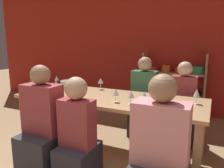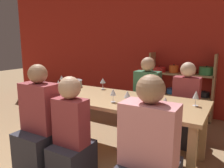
# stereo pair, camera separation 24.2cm
# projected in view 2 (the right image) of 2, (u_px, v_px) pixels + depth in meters

# --- Properties ---
(wall_back_red) EXTENTS (8.80, 0.06, 2.70)m
(wall_back_red) POSITION_uv_depth(u_px,v_px,m) (165.00, 46.00, 4.41)
(wall_back_red) COLOR red
(wall_back_red) RESTS_ON ground_plane
(shelf_unit) EXTENTS (1.20, 0.30, 1.23)m
(shelf_unit) POSITION_uv_depth(u_px,v_px,m) (179.00, 89.00, 4.21)
(shelf_unit) COLOR tan
(shelf_unit) RESTS_ON ground_plane
(dining_table) EXTENTS (2.41, 0.89, 0.74)m
(dining_table) POSITION_uv_depth(u_px,v_px,m) (108.00, 103.00, 2.84)
(dining_table) COLOR tan
(dining_table) RESTS_ON ground_plane
(mixing_bowl) EXTENTS (0.29, 0.29, 0.11)m
(mixing_bowl) POSITION_uv_depth(u_px,v_px,m) (73.00, 83.00, 3.45)
(mixing_bowl) COLOR #B7BABC
(mixing_bowl) RESTS_ON dining_table
(wine_bottle_green) EXTENTS (0.08, 0.08, 0.35)m
(wine_bottle_green) POSITION_uv_depth(u_px,v_px,m) (37.00, 80.00, 3.24)
(wine_bottle_green) COLOR brown
(wine_bottle_green) RESTS_ON dining_table
(wine_glass_empty_a) EXTENTS (0.07, 0.07, 0.16)m
(wine_glass_empty_a) POSITION_uv_depth(u_px,v_px,m) (113.00, 92.00, 2.55)
(wine_glass_empty_a) COLOR white
(wine_glass_empty_a) RESTS_ON dining_table
(wine_glass_red_a) EXTENTS (0.07, 0.07, 0.15)m
(wine_glass_red_a) POSITION_uv_depth(u_px,v_px,m) (58.00, 83.00, 3.18)
(wine_glass_red_a) COLOR white
(wine_glass_red_a) RESTS_ON dining_table
(wine_glass_white_a) EXTENTS (0.07, 0.07, 0.17)m
(wine_glass_white_a) POSITION_uv_depth(u_px,v_px,m) (58.00, 88.00, 2.77)
(wine_glass_white_a) COLOR white
(wine_glass_white_a) RESTS_ON dining_table
(wine_glass_white_b) EXTENTS (0.07, 0.07, 0.15)m
(wine_glass_white_b) POSITION_uv_depth(u_px,v_px,m) (44.00, 84.00, 3.12)
(wine_glass_white_b) COLOR white
(wine_glass_white_b) RESTS_ON dining_table
(wine_glass_red_b) EXTENTS (0.08, 0.08, 0.17)m
(wine_glass_red_b) POSITION_uv_depth(u_px,v_px,m) (103.00, 81.00, 3.26)
(wine_glass_red_b) COLOR white
(wine_glass_red_b) RESTS_ON dining_table
(wine_glass_white_c) EXTENTS (0.07, 0.07, 0.17)m
(wine_glass_white_c) POSITION_uv_depth(u_px,v_px,m) (196.00, 95.00, 2.40)
(wine_glass_white_c) COLOR white
(wine_glass_white_c) RESTS_ON dining_table
(wine_glass_red_c) EXTENTS (0.07, 0.07, 0.14)m
(wine_glass_red_c) POSITION_uv_depth(u_px,v_px,m) (70.00, 85.00, 3.05)
(wine_glass_red_c) COLOR white
(wine_glass_red_c) RESTS_ON dining_table
(wine_glass_white_d) EXTENTS (0.08, 0.08, 0.16)m
(wine_glass_white_d) POSITION_uv_depth(u_px,v_px,m) (127.00, 95.00, 2.43)
(wine_glass_white_d) COLOR white
(wine_glass_white_d) RESTS_ON dining_table
(wine_glass_white_e) EXTENTS (0.07, 0.07, 0.15)m
(wine_glass_white_e) POSITION_uv_depth(u_px,v_px,m) (62.00, 78.00, 3.67)
(wine_glass_white_e) COLOR white
(wine_glass_white_e) RESTS_ON dining_table
(wine_glass_empty_b) EXTENTS (0.07, 0.07, 0.15)m
(wine_glass_empty_b) POSITION_uv_depth(u_px,v_px,m) (165.00, 101.00, 2.21)
(wine_glass_empty_b) COLOR white
(wine_glass_empty_b) RESTS_ON dining_table
(wine_glass_empty_c) EXTENTS (0.08, 0.08, 0.16)m
(wine_glass_empty_c) POSITION_uv_depth(u_px,v_px,m) (141.00, 96.00, 2.38)
(wine_glass_empty_c) COLOR white
(wine_glass_empty_c) RESTS_ON dining_table
(person_near_a) EXTENTS (0.45, 0.56, 1.20)m
(person_near_a) POSITION_uv_depth(u_px,v_px,m) (148.00, 166.00, 1.80)
(person_near_a) COLOR #2D2D38
(person_near_a) RESTS_ON ground_plane
(person_far_a) EXTENTS (0.38, 0.47, 1.22)m
(person_far_a) POSITION_uv_depth(u_px,v_px,m) (147.00, 107.00, 3.37)
(person_far_a) COLOR #2D2D38
(person_far_a) RESTS_ON ground_plane
(person_near_b) EXTENTS (0.34, 0.43, 1.12)m
(person_near_b) POSITION_uv_depth(u_px,v_px,m) (72.00, 143.00, 2.22)
(person_near_b) COLOR #2D2D38
(person_near_b) RESTS_ON ground_plane
(person_far_b) EXTENTS (0.35, 0.44, 1.17)m
(person_far_b) POSITION_uv_depth(u_px,v_px,m) (185.00, 114.00, 3.06)
(person_far_b) COLOR #2D2D38
(person_far_b) RESTS_ON ground_plane
(person_near_c) EXTENTS (0.41, 0.51, 1.21)m
(person_near_c) POSITION_uv_depth(u_px,v_px,m) (42.00, 133.00, 2.43)
(person_near_c) COLOR #2D2D38
(person_near_c) RESTS_ON ground_plane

